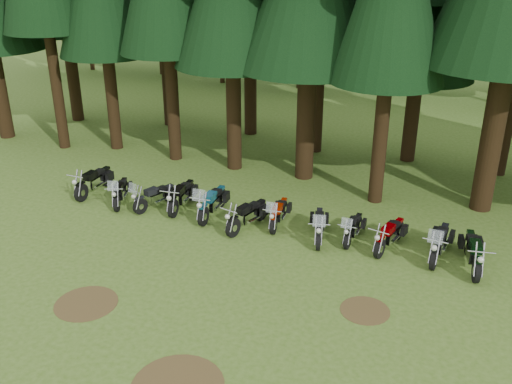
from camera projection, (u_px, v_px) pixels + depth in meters
The scene contains 18 objects.
ground at pixel (211, 288), 16.98m from camera, with size 120.00×120.00×0.00m, color #3E641A.
decid_2 at pixel (224, 13), 39.59m from camera, with size 6.72×6.53×8.40m.
decid_3 at pixel (304, 22), 38.20m from camera, with size 6.12×5.95×7.65m.
decid_4 at pixel (402, 27), 37.23m from camera, with size 5.93×5.76×7.41m.
dirt_patch_0 at pixel (86, 303), 16.24m from camera, with size 1.80×1.80×0.01m, color #4C3D1E.
dirt_patch_1 at pixel (365, 310), 15.94m from camera, with size 1.40×1.40×0.01m, color #4C3D1E.
motorcycle_0 at pixel (94, 182), 23.21m from camera, with size 0.35×2.41×0.98m.
motorcycle_1 at pixel (121, 193), 22.32m from camera, with size 1.03×2.12×1.37m.
motorcycle_2 at pixel (155, 197), 21.94m from camera, with size 0.99×2.08×1.34m.
motorcycle_3 at pixel (182, 196), 21.90m from camera, with size 0.41×2.36×0.96m.
motorcycle_4 at pixel (212, 203), 21.25m from camera, with size 0.46×2.47×1.55m.
motorcycle_5 at pixel (247, 216), 20.35m from camera, with size 0.78×2.26×0.94m.
motorcycle_6 at pixel (279, 214), 20.60m from camera, with size 0.45×2.12×1.33m.
motorcycle_7 at pixel (319, 226), 19.61m from camera, with size 0.81×2.25×1.42m.
motorcycle_8 at pixel (353, 229), 19.55m from camera, with size 0.41×1.99×1.25m.
motorcycle_9 at pixel (390, 236), 19.02m from camera, with size 0.69×2.18×0.90m.
motorcycle_10 at pixel (439, 244), 18.43m from camera, with size 0.57×2.41×1.51m.
motorcycle_11 at pixel (473, 253), 17.88m from camera, with size 0.54×2.41×0.98m.
Camera 1 is at (6.37, -12.97, 9.45)m, focal length 40.00 mm.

